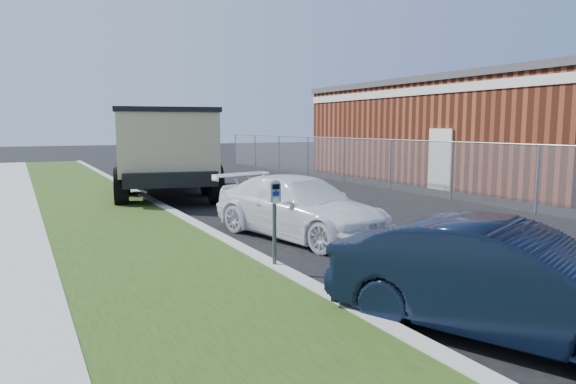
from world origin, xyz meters
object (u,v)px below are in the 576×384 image
parking_meter (274,204)px  navy_sedan (507,282)px  dump_truck (164,145)px  white_wagon (299,207)px

parking_meter → navy_sedan: (1.09, -3.36, -0.47)m
parking_meter → dump_truck: 10.60m
parking_meter → dump_truck: bearing=85.8°
white_wagon → dump_truck: size_ratio=0.54×
parking_meter → navy_sedan: size_ratio=0.35×
parking_meter → navy_sedan: 3.56m
white_wagon → dump_truck: 8.42m
white_wagon → navy_sedan: navy_sedan is taller
parking_meter → navy_sedan: parking_meter is taller
parking_meter → dump_truck: dump_truck is taller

